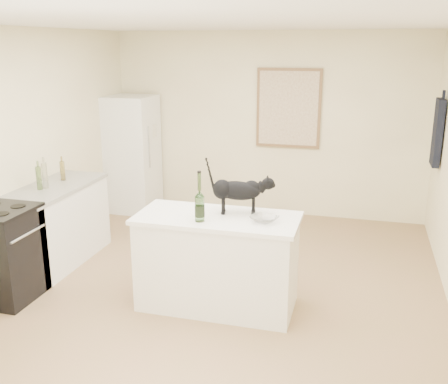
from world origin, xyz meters
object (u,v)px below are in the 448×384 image
at_px(stove, 3,255).
at_px(wine_bottle, 200,199).
at_px(fridge, 132,154).
at_px(glass_bowl, 264,219).
at_px(black_cat, 237,193).

relative_size(stove, wine_bottle, 2.23).
bearing_deg(fridge, glass_bowl, -46.16).
relative_size(black_cat, glass_bowl, 2.37).
xyz_separation_m(black_cat, glass_bowl, (0.29, -0.18, -0.17)).
distance_m(black_cat, glass_bowl, 0.38).
height_order(wine_bottle, glass_bowl, wine_bottle).
bearing_deg(glass_bowl, black_cat, 147.93).
height_order(black_cat, glass_bowl, black_cat).
distance_m(stove, fridge, 2.98).
bearing_deg(stove, wine_bottle, 6.64).
bearing_deg(black_cat, fridge, 120.31).
bearing_deg(stove, black_cat, 13.56).
height_order(fridge, glass_bowl, fridge).
xyz_separation_m(stove, glass_bowl, (2.50, 0.35, 0.48)).
bearing_deg(stove, glass_bowl, 7.99).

